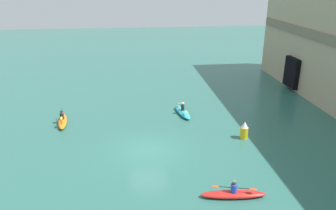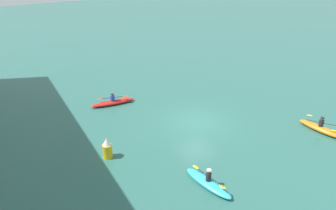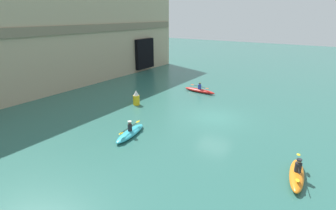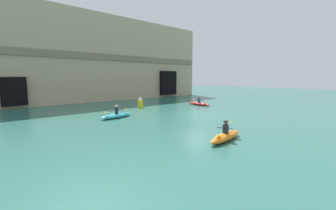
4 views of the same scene
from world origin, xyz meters
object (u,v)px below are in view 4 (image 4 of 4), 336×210
kayak_red (199,103)px  marker_buoy (140,102)px  kayak_orange (225,136)px  kayak_cyan (117,115)px

kayak_red → marker_buoy: 7.25m
kayak_orange → marker_buoy: marker_buoy is taller
kayak_red → marker_buoy: bearing=72.2°
kayak_cyan → marker_buoy: (5.08, 3.70, 0.41)m
marker_buoy → kayak_cyan: bearing=-143.9°
kayak_orange → kayak_cyan: size_ratio=0.96×
kayak_orange → marker_buoy: size_ratio=2.34×
kayak_cyan → marker_buoy: bearing=-154.2°
marker_buoy → kayak_red: bearing=-23.3°
kayak_orange → kayak_cyan: kayak_orange is taller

